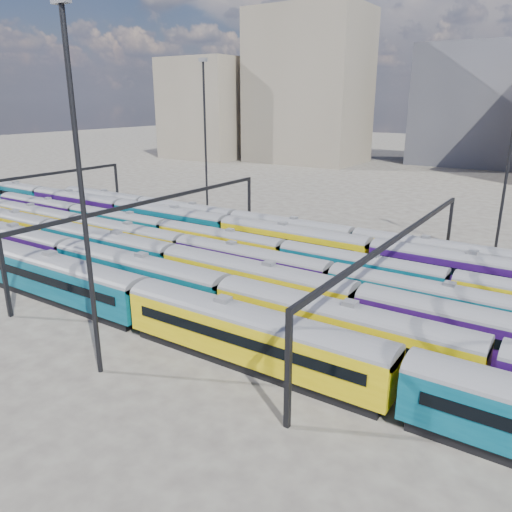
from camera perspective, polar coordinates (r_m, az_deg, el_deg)
The scene contains 14 objects.
ground at distance 52.67m, azimuth 5.03°, elevation -4.30°, with size 500.00×500.00×0.00m, color #3D3733.
rake_0 at distance 33.58m, azimuth 16.27°, elevation -12.88°, with size 136.73×3.33×5.63m.
rake_1 at distance 37.27m, azimuth 25.51°, elevation -10.95°, with size 132.41×3.23×5.45m.
rake_2 at distance 55.23m, azimuth -9.59°, elevation -0.37°, with size 128.75×3.14×5.29m.
rake_3 at distance 54.91m, azimuth -0.73°, elevation -0.50°, with size 136.88×2.86×4.81m.
rake_4 at distance 54.40m, azimuth 11.70°, elevation -1.18°, with size 130.88×2.74×4.59m.
rake_5 at distance 63.17m, azimuth 4.14°, elevation 2.05°, with size 145.77×3.04×5.13m.
rake_6 at distance 65.01m, azimuth 11.08°, elevation 1.97°, with size 112.87×2.76×4.62m.
gantry_0 at distance 85.74m, azimuth -25.88°, elevation 7.28°, with size 0.35×40.35×8.03m.
gantry_1 at distance 62.23m, azimuth -11.24°, elevation 5.40°, with size 0.35×40.35×8.03m.
gantry_2 at distance 46.85m, azimuth 16.05°, elevation 1.04°, with size 0.35×40.35×8.03m.
mast_1 at distance 84.16m, azimuth -5.83°, elevation 13.70°, with size 1.40×0.50×25.60m.
mast_2 at distance 35.52m, azimuth -19.38°, elevation 7.50°, with size 1.40×0.50×25.60m.
mast_3 at distance 67.86m, azimuth 27.10°, elevation 10.98°, with size 1.40×0.50×25.60m.
Camera 1 is at (22.97, -43.16, 19.61)m, focal length 35.00 mm.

